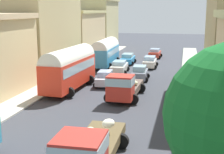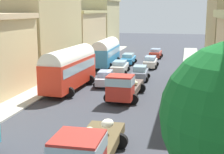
% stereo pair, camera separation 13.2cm
% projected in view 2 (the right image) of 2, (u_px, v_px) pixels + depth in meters
% --- Properties ---
extents(ground_plane, '(154.00, 154.00, 0.00)m').
position_uv_depth(ground_plane, '(123.00, 84.00, 34.73)').
color(ground_plane, '#35373E').
extents(sidewalk_left, '(2.50, 70.00, 0.14)m').
position_uv_depth(sidewalk_left, '(60.00, 80.00, 36.31)').
color(sidewalk_left, '#B0AEA3').
rests_on(sidewalk_left, ground).
extents(sidewalk_right, '(2.50, 70.00, 0.14)m').
position_uv_depth(sidewalk_right, '(193.00, 87.00, 33.11)').
color(sidewalk_right, '#969D8C').
rests_on(sidewalk_right, ground).
extents(building_left_2, '(6.18, 13.72, 11.21)m').
position_uv_depth(building_left_2, '(43.00, 28.00, 40.88)').
color(building_left_2, tan).
rests_on(building_left_2, ground).
extents(building_left_3, '(5.14, 13.98, 7.71)m').
position_uv_depth(building_left_3, '(83.00, 34.00, 54.87)').
color(building_left_3, tan).
rests_on(building_left_3, ground).
extents(building_left_4, '(6.56, 11.28, 10.33)m').
position_uv_depth(building_left_4, '(100.00, 23.00, 67.74)').
color(building_left_4, tan).
rests_on(building_left_4, ground).
extents(parked_bus_1, '(3.43, 9.15, 4.22)m').
position_uv_depth(parked_bus_1, '(70.00, 67.00, 31.80)').
color(parked_bus_1, red).
rests_on(parked_bus_1, ground).
extents(parked_bus_2, '(3.33, 8.70, 3.89)m').
position_uv_depth(parked_bus_2, '(106.00, 51.00, 45.05)').
color(parked_bus_2, teal).
rests_on(parked_bus_2, ground).
extents(cargo_truck_0, '(3.12, 7.29, 2.46)m').
position_uv_depth(cargo_truck_0, '(87.00, 149.00, 15.53)').
color(cargo_truck_0, '#AD2C24').
rests_on(cargo_truck_0, ground).
extents(cargo_truck_1, '(3.09, 6.88, 2.51)m').
position_uv_depth(cargo_truck_1, '(124.00, 86.00, 28.32)').
color(cargo_truck_1, red).
rests_on(cargo_truck_1, ground).
extents(car_0, '(2.24, 3.66, 1.66)m').
position_uv_depth(car_0, '(140.00, 73.00, 36.58)').
color(car_0, gray).
rests_on(car_0, ground).
extents(car_1, '(2.21, 4.39, 1.58)m').
position_uv_depth(car_1, '(150.00, 62.00, 44.60)').
color(car_1, silver).
rests_on(car_1, ground).
extents(car_2, '(2.33, 4.07, 1.55)m').
position_uv_depth(car_2, '(156.00, 53.00, 53.47)').
color(car_2, '#B73424').
rests_on(car_2, ground).
extents(car_3, '(2.29, 3.89, 1.58)m').
position_uv_depth(car_3, '(105.00, 78.00, 33.96)').
color(car_3, silver).
rests_on(car_3, ground).
extents(car_4, '(2.40, 4.46, 1.54)m').
position_uv_depth(car_4, '(120.00, 67.00, 40.86)').
color(car_4, silver).
rests_on(car_4, ground).
extents(car_5, '(2.26, 4.37, 1.53)m').
position_uv_depth(car_5, '(128.00, 59.00, 47.70)').
color(car_5, '#348FC9').
rests_on(car_5, ground).
extents(pedestrian_2, '(0.39, 0.39, 1.77)m').
position_uv_depth(pedestrian_2, '(189.00, 111.00, 22.32)').
color(pedestrian_2, '#4A4041').
rests_on(pedestrian_2, ground).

